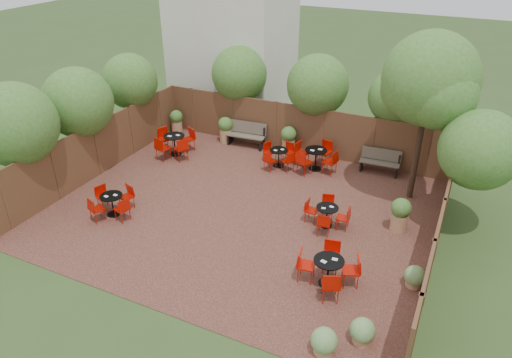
% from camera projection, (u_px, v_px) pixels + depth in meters
% --- Properties ---
extents(ground, '(80.00, 80.00, 0.00)m').
position_uv_depth(ground, '(243.00, 211.00, 15.79)').
color(ground, '#354F23').
rests_on(ground, ground).
extents(courtyard_paving, '(12.00, 10.00, 0.02)m').
position_uv_depth(courtyard_paving, '(243.00, 210.00, 15.78)').
color(courtyard_paving, '#371A16').
rests_on(courtyard_paving, ground).
extents(fence_back, '(12.00, 0.08, 2.00)m').
position_uv_depth(fence_back, '(298.00, 129.00, 19.27)').
color(fence_back, '#4E2F1D').
rests_on(fence_back, ground).
extents(fence_left, '(0.08, 10.00, 2.00)m').
position_uv_depth(fence_left, '(97.00, 150.00, 17.56)').
color(fence_left, '#4E2F1D').
rests_on(fence_left, ground).
extents(fence_right, '(0.08, 10.00, 2.00)m').
position_uv_depth(fence_right, '(438.00, 230.00, 13.05)').
color(fence_right, '#4E2F1D').
rests_on(fence_right, ground).
extents(neighbour_building, '(5.00, 4.00, 8.00)m').
position_uv_depth(neighbour_building, '(233.00, 29.00, 21.89)').
color(neighbour_building, beige).
rests_on(neighbour_building, ground).
extents(overhang_foliage, '(15.80, 10.71, 2.67)m').
position_uv_depth(overhang_foliage, '(212.00, 101.00, 17.16)').
color(overhang_foliage, '#3B6B22').
rests_on(overhang_foliage, ground).
extents(courtyard_tree, '(3.00, 2.94, 5.63)m').
position_uv_depth(courtyard_tree, '(429.00, 84.00, 14.62)').
color(courtyard_tree, black).
rests_on(courtyard_tree, courtyard_paving).
extents(park_bench_left, '(1.67, 0.66, 1.01)m').
position_uv_depth(park_bench_left, '(247.00, 134.00, 20.00)').
color(park_bench_left, brown).
rests_on(park_bench_left, courtyard_paving).
extents(park_bench_right, '(1.49, 0.56, 0.91)m').
position_uv_depth(park_bench_right, '(380.00, 161.00, 17.92)').
color(park_bench_right, brown).
rests_on(park_bench_right, courtyard_paving).
extents(bistro_tables, '(9.71, 7.76, 0.96)m').
position_uv_depth(bistro_tables, '(251.00, 181.00, 16.57)').
color(bistro_tables, black).
rests_on(bistro_tables, courtyard_paving).
extents(planters, '(10.98, 4.28, 1.15)m').
position_uv_depth(planters, '(266.00, 146.00, 18.75)').
color(planters, '#A87A54').
rests_on(planters, courtyard_paving).
extents(low_shrubs, '(2.02, 3.68, 0.65)m').
position_uv_depth(low_shrubs, '(366.00, 317.00, 11.14)').
color(low_shrubs, '#A87A54').
rests_on(low_shrubs, courtyard_paving).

